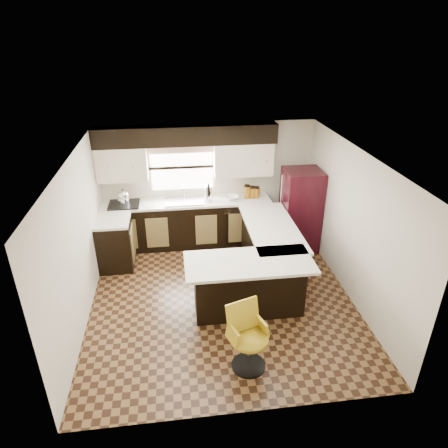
{
  "coord_description": "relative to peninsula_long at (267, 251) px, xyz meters",
  "views": [
    {
      "loc": [
        -0.66,
        -5.31,
        4.05
      ],
      "look_at": [
        0.1,
        0.45,
        1.13
      ],
      "focal_mm": 32.0,
      "sensor_mm": 36.0,
      "label": 1
    }
  ],
  "objects": [
    {
      "name": "counter_left",
      "position": [
        -2.7,
        0.62,
        0.47
      ],
      "size": [
        0.6,
        0.7,
        0.04
      ],
      "primitive_type": "cube",
      "color": "silver",
      "rests_on": "base_cab_left"
    },
    {
      "name": "wall_front",
      "position": [
        -0.9,
        -2.83,
        0.75
      ],
      "size": [
        4.4,
        0.0,
        4.4
      ],
      "primitive_type": "plane",
      "rotation": [
        -1.57,
        0.0,
        0.0
      ],
      "color": "beige",
      "rests_on": "floor"
    },
    {
      "name": "wall_left",
      "position": [
        -3.0,
        -0.62,
        0.75
      ],
      "size": [
        0.0,
        4.4,
        4.4
      ],
      "primitive_type": "plane",
      "rotation": [
        1.57,
        0.0,
        1.57
      ],
      "color": "beige",
      "rests_on": "floor"
    },
    {
      "name": "window_pane",
      "position": [
        -1.4,
        1.56,
        1.1
      ],
      "size": [
        1.2,
        0.02,
        0.9
      ],
      "primitive_type": "cube",
      "color": "white",
      "rests_on": "wall_back"
    },
    {
      "name": "wall_back",
      "position": [
        -0.9,
        1.58,
        0.75
      ],
      "size": [
        4.4,
        0.0,
        4.4
      ],
      "primitive_type": "plane",
      "rotation": [
        1.57,
        0.0,
        0.0
      ],
      "color": "beige",
      "rests_on": "floor"
    },
    {
      "name": "valance",
      "position": [
        -1.4,
        1.52,
        1.49
      ],
      "size": [
        1.3,
        0.06,
        0.18
      ],
      "primitive_type": "cube",
      "color": "#D19B93",
      "rests_on": "wall_back"
    },
    {
      "name": "peninsula_long",
      "position": [
        0.0,
        0.0,
        0.0
      ],
      "size": [
        0.6,
        1.95,
        0.9
      ],
      "primitive_type": "cube",
      "color": "black",
      "rests_on": "floor"
    },
    {
      "name": "wall_right",
      "position": [
        1.2,
        -0.62,
        0.75
      ],
      "size": [
        0.0,
        4.4,
        4.4
      ],
      "primitive_type": "plane",
      "rotation": [
        1.57,
        0.0,
        -1.57
      ],
      "color": "beige",
      "rests_on": "floor"
    },
    {
      "name": "kettle",
      "position": [
        -2.55,
        1.26,
        0.67
      ],
      "size": [
        0.22,
        0.22,
        0.3
      ],
      "primitive_type": null,
      "color": "silver",
      "rests_on": "cooktop"
    },
    {
      "name": "mixing_bowl",
      "position": [
        -0.46,
        1.27,
        0.53
      ],
      "size": [
        0.28,
        0.28,
        0.06
      ],
      "primitive_type": "imported",
      "rotation": [
        0.0,
        0.0,
        0.07
      ],
      "color": "white",
      "rests_on": "counter_back"
    },
    {
      "name": "cooktop",
      "position": [
        -2.55,
        1.25,
        0.51
      ],
      "size": [
        0.58,
        0.5,
        0.02
      ],
      "primitive_type": "cube",
      "color": "black",
      "rests_on": "counter_back"
    },
    {
      "name": "ceiling",
      "position": [
        -0.9,
        -0.62,
        1.95
      ],
      "size": [
        4.4,
        4.4,
        0.0
      ],
      "primitive_type": "plane",
      "rotation": [
        3.14,
        0.0,
        0.0
      ],
      "color": "silver",
      "rests_on": "wall_back"
    },
    {
      "name": "canister_med",
      "position": [
        -0.04,
        1.3,
        0.6
      ],
      "size": [
        0.14,
        0.14,
        0.21
      ],
      "primitive_type": "cylinder",
      "color": "brown",
      "rests_on": "counter_back"
    },
    {
      "name": "counter_pen_return",
      "position": [
        -0.55,
        -1.06,
        0.47
      ],
      "size": [
        1.89,
        0.84,
        0.04
      ],
      "primitive_type": "cube",
      "color": "silver",
      "rests_on": "peninsula_return"
    },
    {
      "name": "counter_back",
      "position": [
        -1.35,
        1.28,
        0.47
      ],
      "size": [
        3.3,
        0.6,
        0.04
      ],
      "primitive_type": "cube",
      "color": "silver",
      "rests_on": "base_cab_back"
    },
    {
      "name": "sink",
      "position": [
        -1.4,
        1.25,
        0.51
      ],
      "size": [
        0.75,
        0.45,
        0.03
      ],
      "primitive_type": "cube",
      "color": "#B2B2B7",
      "rests_on": "counter_back"
    },
    {
      "name": "upper_cab_right",
      "position": [
        -0.22,
        1.4,
        1.27
      ],
      "size": [
        1.14,
        0.35,
        0.64
      ],
      "primitive_type": "cube",
      "color": "beige",
      "rests_on": "wall_back"
    },
    {
      "name": "refrigerator",
      "position": [
        0.83,
        0.86,
        0.36
      ],
      "size": [
        0.7,
        0.67,
        1.62
      ],
      "primitive_type": "cube",
      "color": "black",
      "rests_on": "floor"
    },
    {
      "name": "bar_chair",
      "position": [
        -0.73,
        -2.14,
        0.01
      ],
      "size": [
        0.63,
        0.63,
        0.92
      ],
      "primitive_type": null,
      "rotation": [
        0.0,
        0.0,
        0.34
      ],
      "color": "#B49319",
      "rests_on": "floor"
    },
    {
      "name": "floor",
      "position": [
        -0.9,
        -0.62,
        -0.45
      ],
      "size": [
        4.4,
        4.4,
        0.0
      ],
      "primitive_type": "plane",
      "color": "#49301A",
      "rests_on": "ground"
    },
    {
      "name": "soffit",
      "position": [
        -1.3,
        1.4,
        1.77
      ],
      "size": [
        3.4,
        0.35,
        0.36
      ],
      "primitive_type": "cube",
      "color": "black",
      "rests_on": "wall_back"
    },
    {
      "name": "dishwasher",
      "position": [
        -0.35,
        0.99,
        -0.02
      ],
      "size": [
        0.58,
        0.03,
        0.78
      ],
      "primitive_type": "cube",
      "color": "black",
      "rests_on": "floor"
    },
    {
      "name": "canister_small",
      "position": [
        0.05,
        1.3,
        0.59
      ],
      "size": [
        0.13,
        0.13,
        0.19
      ],
      "primitive_type": "cylinder",
      "color": "brown",
      "rests_on": "counter_back"
    },
    {
      "name": "peninsula_return",
      "position": [
        -0.53,
        -0.97,
        0.0
      ],
      "size": [
        1.65,
        0.6,
        0.9
      ],
      "primitive_type": "cube",
      "color": "black",
      "rests_on": "floor"
    },
    {
      "name": "base_cab_left",
      "position": [
        -2.7,
        0.62,
        0.0
      ],
      "size": [
        0.6,
        0.7,
        0.9
      ],
      "primitive_type": "cube",
      "color": "black",
      "rests_on": "floor"
    },
    {
      "name": "canister_large",
      "position": [
        -0.15,
        1.3,
        0.61
      ],
      "size": [
        0.14,
        0.14,
        0.24
      ],
      "primitive_type": "cylinder",
      "color": "brown",
      "rests_on": "counter_back"
    },
    {
      "name": "base_cab_back",
      "position": [
        -1.35,
        1.28,
        0.0
      ],
      "size": [
        3.3,
        0.6,
        0.9
      ],
      "primitive_type": "cube",
      "color": "black",
      "rests_on": "floor"
    },
    {
      "name": "upper_cab_left",
      "position": [
        -2.52,
        1.4,
        1.27
      ],
      "size": [
        0.94,
        0.35,
        0.64
      ],
      "primitive_type": "cube",
      "color": "beige",
      "rests_on": "wall_back"
    },
    {
      "name": "counter_pen_long",
      "position": [
        0.05,
        0.0,
        0.47
      ],
      "size": [
        0.84,
        1.95,
        0.04
      ],
      "primitive_type": "cube",
      "color": "silver",
      "rests_on": "peninsula_long"
    },
    {
      "name": "percolator",
      "position": [
        -0.91,
        1.28,
        0.65
      ],
      "size": [
        0.15,
        0.15,
        0.3
      ],
      "primitive_type": "cylinder",
      "color": "silver",
      "rests_on": "counter_back"
    }
  ]
}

